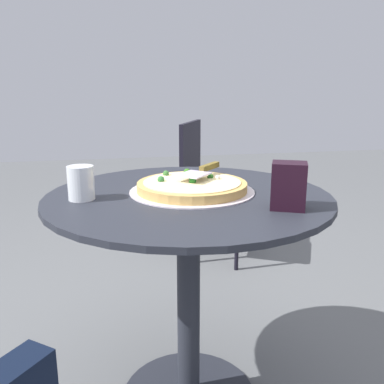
{
  "coord_description": "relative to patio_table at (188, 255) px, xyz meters",
  "views": [
    {
      "loc": [
        -1.24,
        0.24,
        1.07
      ],
      "look_at": [
        0.02,
        -0.02,
        0.74
      ],
      "focal_mm": 39.53,
      "sensor_mm": 36.0,
      "label": 1
    }
  ],
  "objects": [
    {
      "name": "patio_table",
      "position": [
        0.0,
        0.0,
        0.0
      ],
      "size": [
        0.88,
        0.88,
        0.74
      ],
      "color": "#24272F",
      "rests_on": "ground"
    },
    {
      "name": "patio_chair_near",
      "position": [
        1.22,
        -0.35,
        -0.04
      ],
      "size": [
        0.5,
        0.5,
        0.85
      ],
      "color": "black",
      "rests_on": "ground"
    },
    {
      "name": "pizza_on_tray",
      "position": [
        0.03,
        -0.02,
        0.22
      ],
      "size": [
        0.39,
        0.39,
        0.05
      ],
      "color": "silver",
      "rests_on": "patio_table"
    },
    {
      "name": "drinking_cup",
      "position": [
        -0.0,
        0.32,
        0.25
      ],
      "size": [
        0.08,
        0.08,
        0.1
      ],
      "primitive_type": "cylinder",
      "color": "silver",
      "rests_on": "patio_table"
    },
    {
      "name": "pizza_server",
      "position": [
        0.08,
        -0.06,
        0.26
      ],
      "size": [
        0.19,
        0.18,
        0.02
      ],
      "color": "silver",
      "rests_on": "pizza_on_tray"
    },
    {
      "name": "napkin_dispenser",
      "position": [
        -0.21,
        -0.24,
        0.27
      ],
      "size": [
        0.1,
        0.11,
        0.13
      ],
      "primitive_type": "cube",
      "rotation": [
        0.0,
        0.0,
        4.29
      ],
      "color": "black",
      "rests_on": "patio_table"
    }
  ]
}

